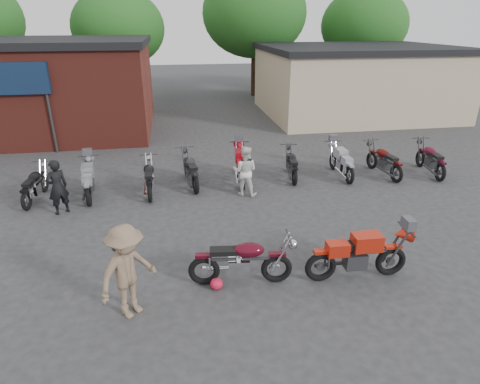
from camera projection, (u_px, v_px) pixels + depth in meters
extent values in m
plane|color=#2D2D2F|center=(270.00, 273.00, 8.69)|extent=(90.00, 90.00, 0.00)
cube|color=maroon|center=(21.00, 89.00, 19.22)|extent=(12.00, 8.00, 4.00)
cube|color=tan|center=(355.00, 83.00, 22.88)|extent=(10.00, 8.00, 3.50)
ellipsoid|color=red|center=(217.00, 284.00, 8.15)|extent=(0.29, 0.29, 0.24)
imported|color=black|center=(57.00, 187.00, 11.11)|extent=(0.69, 0.65, 1.59)
imported|color=silver|center=(245.00, 171.00, 12.31)|extent=(0.92, 0.83, 1.57)
imported|color=#7B624C|center=(128.00, 272.00, 7.15)|extent=(1.34, 1.31, 1.84)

